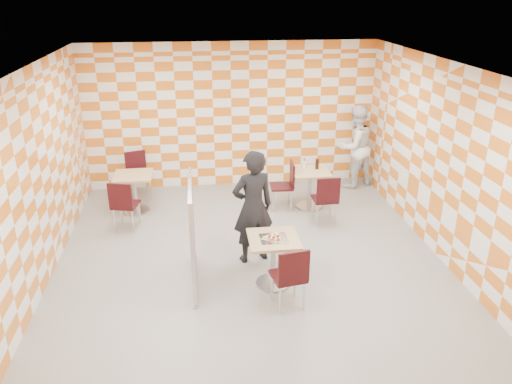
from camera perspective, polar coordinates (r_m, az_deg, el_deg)
room_shell at (r=7.65m, az=-1.07°, el=3.37°), size 7.00×7.00×7.00m
main_table at (r=7.11m, az=2.00°, el=-6.99°), size 0.70×0.70×0.75m
second_table at (r=9.63m, az=6.20°, el=1.08°), size 0.70×0.70×0.75m
empty_table at (r=9.65m, az=-13.75°, el=0.60°), size 0.70×0.70×0.75m
chair_main_front at (r=6.58m, az=3.99°, el=-9.31°), size 0.49×0.50×0.92m
chair_second_front at (r=8.95m, az=8.03°, el=-0.48°), size 0.43×0.44×0.92m
chair_second_side at (r=9.53m, az=3.50°, el=1.17°), size 0.45×0.44×0.92m
chair_empty_near at (r=8.93m, az=-14.93°, el=-1.11°), size 0.51×0.52×0.92m
chair_empty_far at (r=10.37m, az=-13.40°, el=2.40°), size 0.54×0.54×0.92m
partition at (r=7.07m, az=-7.28°, el=-4.76°), size 0.08×1.38×1.55m
man_dark at (r=7.56m, az=-0.35°, el=-1.75°), size 0.75×0.59×1.80m
man_white at (r=10.71m, az=11.23°, el=5.10°), size 1.04×0.93×1.75m
pizza_on_foil at (r=6.97m, az=2.05°, el=-5.20°), size 0.40×0.40×0.04m
sport_bottle at (r=9.62m, az=5.54°, el=3.20°), size 0.06×0.06×0.20m
soda_bottle at (r=9.62m, az=7.00°, el=3.21°), size 0.07×0.07×0.23m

